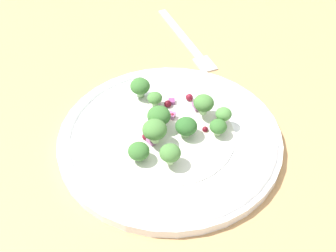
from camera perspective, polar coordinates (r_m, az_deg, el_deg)
ground_plane at (r=57.39cm, az=-0.06°, el=-3.08°), size 180.00×180.00×2.00cm
plate at (r=56.47cm, az=-0.00°, el=-1.34°), size 27.47×27.47×1.70cm
dressing_pool at (r=56.16cm, az=-0.00°, el=-1.02°), size 15.93×15.93×0.20cm
broccoli_floret_0 at (r=53.45cm, az=-1.68°, el=-0.51°), size 2.92×2.92×2.95cm
broccoli_floret_1 at (r=55.44cm, az=6.26°, el=-0.09°), size 2.13×2.13×2.16cm
broccoli_floret_2 at (r=56.42cm, az=6.93°, el=1.46°), size 2.03×2.03×2.05cm
broccoli_floret_3 at (r=52.35cm, az=-3.66°, el=-3.19°), size 2.48×2.48×2.51cm
broccoli_floret_4 at (r=57.11cm, az=4.46°, el=2.83°), size 2.59×2.59×2.63cm
broccoli_floret_5 at (r=60.34cm, az=-3.49°, el=4.92°), size 2.63×2.63×2.66cm
broccoli_floret_6 at (r=59.06cm, az=-1.65°, el=3.47°), size 1.95×1.95×1.97cm
broccoli_floret_7 at (r=54.94cm, az=2.28°, el=-0.09°), size 2.65×2.65×2.68cm
broccoli_floret_8 at (r=55.62cm, az=-1.14°, el=1.23°), size 2.88×2.88×2.92cm
broccoli_floret_9 at (r=51.44cm, az=0.27°, el=-3.42°), size 2.45×2.45×2.48cm
cranberry_0 at (r=57.67cm, az=0.53°, el=1.26°), size 0.73×0.73×0.73cm
cranberry_1 at (r=59.47cm, az=-0.04°, el=2.77°), size 0.95×0.95×0.95cm
cranberry_2 at (r=55.36cm, az=-2.80°, el=-1.31°), size 0.88×0.88×0.88cm
cranberry_3 at (r=60.47cm, az=2.67°, el=3.58°), size 0.98×0.98×0.98cm
cranberry_4 at (r=56.51cm, az=4.64°, el=-0.42°), size 0.76×0.76×0.76cm
cranberry_5 at (r=58.21cm, az=6.44°, el=1.50°), size 0.85×0.85×0.85cm
onion_bit_0 at (r=60.06cm, az=0.45°, el=3.09°), size 1.19×1.21×0.43cm
onion_bit_1 at (r=54.87cm, az=-2.06°, el=-1.87°), size 1.30×1.16×0.54cm
onion_bit_2 at (r=59.28cm, az=3.67°, el=2.54°), size 1.75×1.72×0.45cm
onion_bit_3 at (r=57.77cm, az=0.48°, el=1.35°), size 0.98×1.08×0.53cm
onion_bit_4 at (r=60.15cm, az=-1.67°, el=3.10°), size 0.99×1.05×0.40cm
fork at (r=73.67cm, az=2.42°, el=10.44°), size 16.10×12.39×0.50cm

